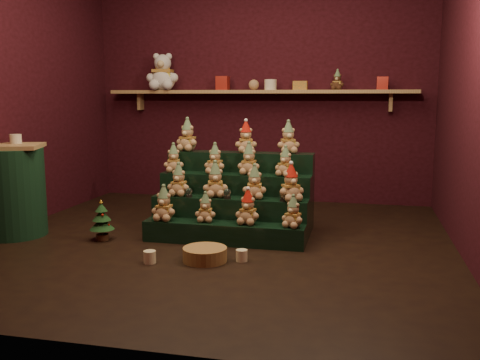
% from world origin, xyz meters
% --- Properties ---
extents(ground, '(4.00, 4.00, 0.00)m').
position_xyz_m(ground, '(0.00, 0.00, 0.00)').
color(ground, black).
rests_on(ground, ground).
extents(back_wall, '(4.00, 0.10, 2.80)m').
position_xyz_m(back_wall, '(0.00, 2.05, 1.40)').
color(back_wall, black).
rests_on(back_wall, ground).
extents(front_wall, '(4.00, 0.10, 2.80)m').
position_xyz_m(front_wall, '(0.00, -2.05, 1.40)').
color(front_wall, black).
rests_on(front_wall, ground).
extents(back_shelf, '(3.60, 0.26, 0.24)m').
position_xyz_m(back_shelf, '(0.00, 1.87, 1.29)').
color(back_shelf, tan).
rests_on(back_shelf, ground).
extents(riser_tier_front, '(1.40, 0.22, 0.18)m').
position_xyz_m(riser_tier_front, '(0.07, -0.02, 0.09)').
color(riser_tier_front, black).
rests_on(riser_tier_front, ground).
extents(riser_tier_midfront, '(1.40, 0.22, 0.36)m').
position_xyz_m(riser_tier_midfront, '(0.07, 0.20, 0.18)').
color(riser_tier_midfront, black).
rests_on(riser_tier_midfront, ground).
extents(riser_tier_midback, '(1.40, 0.22, 0.54)m').
position_xyz_m(riser_tier_midback, '(0.07, 0.42, 0.27)').
color(riser_tier_midback, black).
rests_on(riser_tier_midback, ground).
extents(riser_tier_back, '(1.40, 0.22, 0.72)m').
position_xyz_m(riser_tier_back, '(0.07, 0.64, 0.36)').
color(riser_tier_back, black).
rests_on(riser_tier_back, ground).
extents(teddy_0, '(0.22, 0.20, 0.30)m').
position_xyz_m(teddy_0, '(-0.46, -0.03, 0.33)').
color(teddy_0, tan).
rests_on(teddy_0, riser_tier_front).
extents(teddy_1, '(0.20, 0.18, 0.25)m').
position_xyz_m(teddy_1, '(-0.09, 0.00, 0.31)').
color(teddy_1, tan).
rests_on(teddy_1, riser_tier_front).
extents(teddy_2, '(0.23, 0.21, 0.29)m').
position_xyz_m(teddy_2, '(0.29, -0.01, 0.33)').
color(teddy_2, tan).
rests_on(teddy_2, riser_tier_front).
extents(teddy_3, '(0.24, 0.23, 0.26)m').
position_xyz_m(teddy_3, '(0.67, -0.03, 0.31)').
color(teddy_3, tan).
rests_on(teddy_3, riser_tier_front).
extents(teddy_4, '(0.21, 0.19, 0.29)m').
position_xyz_m(teddy_4, '(-0.40, 0.20, 0.50)').
color(teddy_4, tan).
rests_on(teddy_4, riser_tier_midfront).
extents(teddy_5, '(0.27, 0.26, 0.31)m').
position_xyz_m(teddy_5, '(-0.06, 0.21, 0.52)').
color(teddy_5, tan).
rests_on(teddy_5, riser_tier_midfront).
extents(teddy_6, '(0.23, 0.21, 0.29)m').
position_xyz_m(teddy_6, '(0.30, 0.21, 0.51)').
color(teddy_6, tan).
rests_on(teddy_6, riser_tier_midfront).
extents(teddy_7, '(0.30, 0.29, 0.31)m').
position_xyz_m(teddy_7, '(0.62, 0.19, 0.52)').
color(teddy_7, tan).
rests_on(teddy_7, riser_tier_midfront).
extents(teddy_8, '(0.23, 0.22, 0.26)m').
position_xyz_m(teddy_8, '(-0.52, 0.42, 0.67)').
color(teddy_8, tan).
rests_on(teddy_8, riser_tier_midback).
extents(teddy_9, '(0.22, 0.20, 0.28)m').
position_xyz_m(teddy_9, '(-0.12, 0.41, 0.68)').
color(teddy_9, tan).
rests_on(teddy_9, riser_tier_midback).
extents(teddy_10, '(0.21, 0.19, 0.29)m').
position_xyz_m(teddy_10, '(0.20, 0.43, 0.68)').
color(teddy_10, tan).
rests_on(teddy_10, riser_tier_midback).
extents(teddy_11, '(0.24, 0.23, 0.26)m').
position_xyz_m(teddy_11, '(0.54, 0.40, 0.67)').
color(teddy_11, tan).
rests_on(teddy_11, riser_tier_midback).
extents(teddy_12, '(0.26, 0.25, 0.31)m').
position_xyz_m(teddy_12, '(-0.46, 0.65, 0.88)').
color(teddy_12, tan).
rests_on(teddy_12, riser_tier_back).
extents(teddy_13, '(0.25, 0.24, 0.29)m').
position_xyz_m(teddy_13, '(0.13, 0.63, 0.87)').
color(teddy_13, tan).
rests_on(teddy_13, riser_tier_back).
extents(teddy_14, '(0.26, 0.25, 0.30)m').
position_xyz_m(teddy_14, '(0.53, 0.66, 0.87)').
color(teddy_14, tan).
rests_on(teddy_14, riser_tier_back).
extents(snow_globe_a, '(0.06, 0.06, 0.08)m').
position_xyz_m(snow_globe_a, '(-0.28, 0.14, 0.40)').
color(snow_globe_a, black).
rests_on(snow_globe_a, riser_tier_midfront).
extents(snow_globe_b, '(0.07, 0.07, 0.09)m').
position_xyz_m(snow_globe_b, '(0.07, 0.14, 0.41)').
color(snow_globe_b, black).
rests_on(snow_globe_b, riser_tier_midfront).
extents(snow_globe_c, '(0.07, 0.07, 0.09)m').
position_xyz_m(snow_globe_c, '(0.57, 0.14, 0.41)').
color(snow_globe_c, black).
rests_on(snow_globe_c, riser_tier_midfront).
extents(side_table, '(0.66, 0.61, 0.83)m').
position_xyz_m(side_table, '(-1.85, -0.17, 0.41)').
color(side_table, tan).
rests_on(side_table, ground).
extents(table_ornament, '(0.10, 0.10, 0.08)m').
position_xyz_m(table_ornament, '(-1.85, -0.07, 0.87)').
color(table_ornament, beige).
rests_on(table_ornament, side_table).
extents(mini_christmas_tree, '(0.22, 0.22, 0.37)m').
position_xyz_m(mini_christmas_tree, '(-0.99, -0.15, 0.18)').
color(mini_christmas_tree, '#4E301B').
rests_on(mini_christmas_tree, ground).
extents(mug_left, '(0.09, 0.09, 0.09)m').
position_xyz_m(mug_left, '(-0.33, -0.67, 0.05)').
color(mug_left, '#F5EFB5').
rests_on(mug_left, ground).
extents(mug_right, '(0.09, 0.09, 0.09)m').
position_xyz_m(mug_right, '(0.34, -0.47, 0.04)').
color(mug_right, '#F5EFB5').
rests_on(mug_right, ground).
extents(wicker_basket, '(0.43, 0.43, 0.11)m').
position_xyz_m(wicker_basket, '(0.06, -0.53, 0.05)').
color(wicker_basket, '#9F7740').
rests_on(wicker_basket, ground).
extents(white_bear, '(0.43, 0.39, 0.55)m').
position_xyz_m(white_bear, '(-1.16, 1.84, 1.59)').
color(white_bear, silver).
rests_on(white_bear, back_shelf).
extents(brown_bear, '(0.18, 0.17, 0.22)m').
position_xyz_m(brown_bear, '(0.91, 1.84, 1.43)').
color(brown_bear, '#452A17').
rests_on(brown_bear, back_shelf).
extents(gift_tin_red_a, '(0.14, 0.14, 0.16)m').
position_xyz_m(gift_tin_red_a, '(-0.42, 1.85, 1.40)').
color(gift_tin_red_a, '#A32419').
rests_on(gift_tin_red_a, back_shelf).
extents(gift_tin_cream, '(0.14, 0.14, 0.12)m').
position_xyz_m(gift_tin_cream, '(0.15, 1.85, 1.38)').
color(gift_tin_cream, beige).
rests_on(gift_tin_cream, back_shelf).
extents(gift_tin_red_b, '(0.12, 0.12, 0.14)m').
position_xyz_m(gift_tin_red_b, '(1.40, 1.85, 1.39)').
color(gift_tin_red_b, '#A32419').
rests_on(gift_tin_red_b, back_shelf).
extents(shelf_plush_ball, '(0.12, 0.12, 0.12)m').
position_xyz_m(shelf_plush_ball, '(-0.04, 1.85, 1.38)').
color(shelf_plush_ball, tan).
rests_on(shelf_plush_ball, back_shelf).
extents(scarf_gift_box, '(0.16, 0.10, 0.10)m').
position_xyz_m(scarf_gift_box, '(0.49, 1.85, 1.37)').
color(scarf_gift_box, orange).
rests_on(scarf_gift_box, back_shelf).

